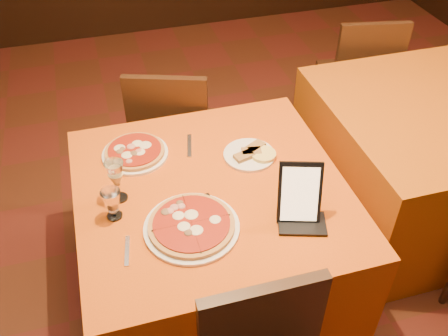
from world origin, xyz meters
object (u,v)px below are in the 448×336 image
object	(u,v)px
pizza_far	(135,153)
pizza_near	(192,226)
chair_main_far	(175,130)
wine_glass	(117,181)
chair_side_far	(355,76)
tablet	(300,193)
water_glass	(112,204)
side_table	(422,162)
main_table	(212,247)

from	to	relation	value
pizza_far	pizza_near	bearing A→B (deg)	-74.19
chair_main_far	wine_glass	xyz separation A→B (m)	(-0.37, -0.79, 0.39)
chair_side_far	tablet	bearing A→B (deg)	64.40
water_glass	side_table	bearing A→B (deg)	10.98
chair_main_far	chair_side_far	world-z (taller)	same
pizza_near	water_glass	distance (m)	0.31
chair_main_far	pizza_near	bearing A→B (deg)	101.93
side_table	pizza_far	size ratio (longest dim) A/B	3.78
water_glass	tablet	xyz separation A→B (m)	(0.68, -0.19, 0.06)
main_table	wine_glass	bearing A→B (deg)	174.03
pizza_near	wine_glass	size ratio (longest dim) A/B	1.91
side_table	water_glass	world-z (taller)	water_glass
wine_glass	water_glass	size ratio (longest dim) A/B	1.46
main_table	pizza_near	bearing A→B (deg)	-122.49
main_table	tablet	bearing A→B (deg)	-41.33
side_table	water_glass	xyz separation A→B (m)	(-1.67, -0.32, 0.44)
pizza_near	water_glass	bearing A→B (deg)	151.87
chair_side_far	water_glass	bearing A→B (deg)	45.48
pizza_far	chair_main_far	bearing A→B (deg)	63.33
chair_main_far	pizza_far	bearing A→B (deg)	82.35
wine_glass	main_table	bearing A→B (deg)	-5.97
pizza_far	side_table	bearing A→B (deg)	-1.01
wine_glass	water_glass	xyz separation A→B (m)	(-0.03, -0.09, -0.03)
pizza_near	tablet	bearing A→B (deg)	-6.14
pizza_near	tablet	xyz separation A→B (m)	(0.41, -0.04, 0.10)
main_table	chair_main_far	size ratio (longest dim) A/B	1.21
main_table	pizza_near	xyz separation A→B (m)	(-0.13, -0.20, 0.39)
chair_side_far	wine_glass	xyz separation A→B (m)	(-1.63, -1.05, 0.39)
chair_side_far	wine_glass	world-z (taller)	wine_glass
chair_side_far	pizza_far	xyz separation A→B (m)	(-1.54, -0.80, 0.31)
side_table	pizza_far	distance (m)	1.58
chair_main_far	main_table	bearing A→B (deg)	109.02
pizza_near	chair_main_far	bearing A→B (deg)	82.91
chair_main_far	wine_glass	distance (m)	0.95
side_table	chair_side_far	bearing A→B (deg)	90.00
tablet	pizza_far	bearing A→B (deg)	152.94
pizza_near	side_table	bearing A→B (deg)	18.53
chair_main_far	pizza_far	distance (m)	0.67
tablet	water_glass	bearing A→B (deg)	-178.01
chair_side_far	pizza_far	world-z (taller)	chair_side_far
side_table	tablet	distance (m)	1.22
pizza_near	water_glass	world-z (taller)	water_glass
main_table	chair_side_far	distance (m)	1.67
pizza_near	pizza_far	bearing A→B (deg)	105.81
main_table	tablet	distance (m)	0.62
pizza_near	chair_side_far	bearing A→B (deg)	42.79
chair_side_far	pizza_near	world-z (taller)	chair_side_far
side_table	pizza_near	bearing A→B (deg)	-161.47
water_glass	pizza_near	bearing A→B (deg)	-28.13
pizza_near	pizza_far	distance (m)	0.51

